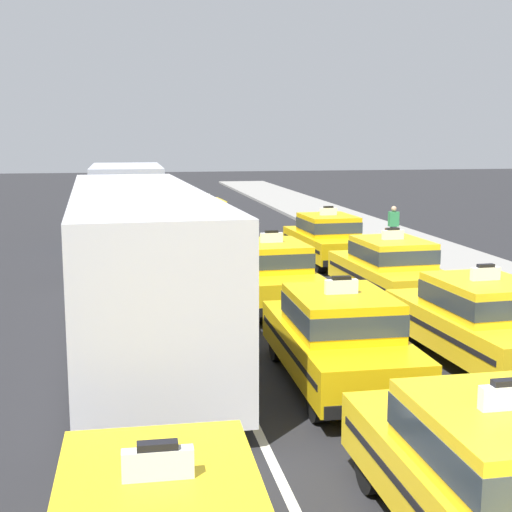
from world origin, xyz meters
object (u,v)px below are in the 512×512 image
at_px(taxi_center_second, 339,337).
at_px(taxi_center_fifth, 203,218).
at_px(taxi_center_fourth, 222,239).
at_px(taxi_right_second, 480,320).
at_px(taxi_center_nearest, 497,478).
at_px(pedestrian_near_crosswalk, 393,227).
at_px(box_truck_left_third, 127,208).
at_px(taxi_center_third, 270,272).
at_px(bus_left_second, 138,258).
at_px(taxi_right_third, 390,269).
at_px(taxi_right_fourth, 327,238).

bearing_deg(taxi_center_second, taxi_center_fifth, 90.92).
xyz_separation_m(taxi_center_fourth, taxi_right_second, (3.28, -11.46, 0.00)).
height_order(taxi_center_nearest, taxi_center_fifth, same).
relative_size(taxi_center_second, pedestrian_near_crosswalk, 2.94).
xyz_separation_m(taxi_center_nearest, taxi_center_fifth, (-0.33, 23.32, 0.00)).
height_order(box_truck_left_third, taxi_center_third, box_truck_left_third).
relative_size(taxi_center_nearest, taxi_center_fifth, 0.98).
bearing_deg(taxi_center_second, taxi_center_fourth, 91.57).
bearing_deg(pedestrian_near_crosswalk, taxi_center_third, -129.28).
distance_m(taxi_center_second, taxi_center_third, 5.95).
bearing_deg(box_truck_left_third, bus_left_second, -89.57).
bearing_deg(taxi_center_nearest, pedestrian_near_crosswalk, 71.76).
relative_size(box_truck_left_third, taxi_center_nearest, 1.53).
bearing_deg(box_truck_left_third, taxi_center_third, -67.18).
bearing_deg(bus_left_second, taxi_right_third, 22.42).
xyz_separation_m(bus_left_second, taxi_center_fifth, (3.01, 14.82, -0.94)).
height_order(taxi_center_second, taxi_center_fourth, same).
height_order(taxi_center_second, taxi_right_second, same).
distance_m(taxi_center_nearest, taxi_right_third, 11.61).
xyz_separation_m(taxi_center_fifth, taxi_right_third, (3.48, -12.14, 0.00)).
distance_m(taxi_center_fourth, pedestrian_near_crosswalk, 6.73).
distance_m(box_truck_left_third, taxi_right_second, 14.90).
distance_m(taxi_center_third, pedestrian_near_crosswalk, 9.79).
height_order(taxi_center_fifth, pedestrian_near_crosswalk, taxi_center_fifth).
bearing_deg(taxi_center_fourth, taxi_right_fourth, -7.86).
height_order(taxi_right_second, pedestrian_near_crosswalk, taxi_right_second).
distance_m(bus_left_second, taxi_center_third, 4.42).
bearing_deg(taxi_center_fourth, taxi_center_third, -86.53).
bearing_deg(taxi_center_nearest, taxi_right_fourth, 79.54).
distance_m(taxi_center_second, taxi_center_fifth, 18.03).
distance_m(taxi_center_fifth, taxi_right_second, 17.71).
relative_size(taxi_right_second, pedestrian_near_crosswalk, 2.98).
bearing_deg(pedestrian_near_crosswalk, bus_left_second, -132.74).
bearing_deg(taxi_center_second, bus_left_second, 135.82).
xyz_separation_m(taxi_center_fourth, taxi_right_third, (3.52, -6.20, 0.00)).
height_order(taxi_center_nearest, taxi_right_fourth, same).
relative_size(bus_left_second, taxi_center_fifth, 2.43).
distance_m(taxi_center_nearest, taxi_center_third, 11.24).
relative_size(taxi_center_fourth, taxi_right_second, 0.99).
bearing_deg(taxi_right_second, taxi_right_third, 87.30).
bearing_deg(box_truck_left_third, taxi_right_fourth, -20.79).
bearing_deg(taxi_right_third, pedestrian_near_crosswalk, 68.27).
xyz_separation_m(box_truck_left_third, taxi_right_second, (6.33, -13.46, -0.90)).
relative_size(taxi_center_second, taxi_center_third, 0.99).
xyz_separation_m(bus_left_second, box_truck_left_third, (-0.08, 10.87, -0.04)).
xyz_separation_m(bus_left_second, taxi_right_fourth, (6.45, 8.39, -0.94)).
relative_size(bus_left_second, taxi_right_second, 2.43).
relative_size(bus_left_second, taxi_center_third, 2.44).
distance_m(taxi_center_nearest, taxi_right_second, 6.58).
xyz_separation_m(box_truck_left_third, taxi_right_fourth, (6.54, -2.48, -0.90)).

